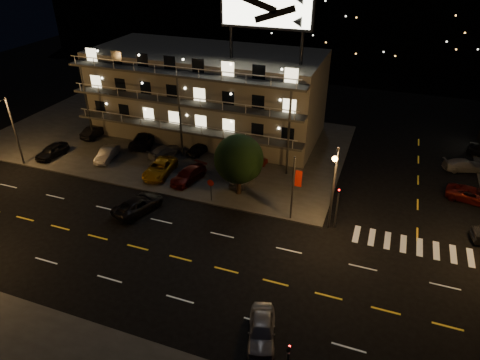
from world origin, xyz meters
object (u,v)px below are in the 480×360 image
(lot_car_4, at_px, (243,177))
(lot_car_7, at_px, (165,151))
(tree, at_px, (238,160))
(road_car_east, at_px, (262,329))
(road_car_west, at_px, (138,204))
(lot_car_2, at_px, (160,168))

(lot_car_4, height_order, lot_car_7, lot_car_4)
(tree, distance_m, road_car_east, 17.84)
(lot_car_7, height_order, road_car_west, road_car_west)
(road_car_west, bearing_deg, lot_car_4, -116.65)
(lot_car_2, distance_m, road_car_east, 23.59)
(tree, xyz_separation_m, lot_car_4, (-0.26, 2.11, -3.04))
(road_car_west, bearing_deg, tree, -126.22)
(lot_car_2, xyz_separation_m, lot_car_4, (9.03, 1.41, -0.03))
(tree, bearing_deg, lot_car_4, 97.14)
(lot_car_2, distance_m, lot_car_4, 9.13)
(lot_car_7, relative_size, road_car_east, 0.99)
(lot_car_2, distance_m, lot_car_7, 4.35)
(lot_car_7, distance_m, road_car_east, 27.63)
(lot_car_2, height_order, road_car_east, lot_car_2)
(road_car_east, bearing_deg, lot_car_4, 97.91)
(road_car_west, bearing_deg, lot_car_7, -57.38)
(lot_car_2, distance_m, road_car_west, 6.79)
(tree, bearing_deg, lot_car_7, 156.52)
(lot_car_2, xyz_separation_m, road_car_west, (1.43, -6.64, -0.15))
(lot_car_7, bearing_deg, road_car_west, 126.99)
(lot_car_2, height_order, lot_car_4, lot_car_2)
(road_car_east, xyz_separation_m, road_car_west, (-15.36, 9.94, -0.01))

